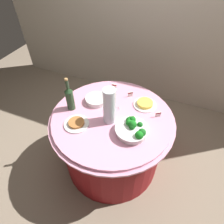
% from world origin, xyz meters
% --- Properties ---
extents(ground_plane, '(6.00, 6.00, 0.00)m').
position_xyz_m(ground_plane, '(0.00, 0.00, 0.00)').
color(ground_plane, gray).
extents(back_wall, '(4.40, 0.10, 2.60)m').
position_xyz_m(back_wall, '(0.00, 1.40, 1.30)').
color(back_wall, beige).
rests_on(back_wall, ground_plane).
extents(buffet_table, '(1.16, 1.16, 0.74)m').
position_xyz_m(buffet_table, '(0.00, 0.00, 0.38)').
color(buffet_table, maroon).
rests_on(buffet_table, ground_plane).
extents(broccoli_bowl, '(0.28, 0.28, 0.12)m').
position_xyz_m(broccoli_bowl, '(0.23, -0.12, 0.79)').
color(broccoli_bowl, white).
rests_on(broccoli_bowl, buffet_table).
extents(plate_stack, '(0.21, 0.21, 0.05)m').
position_xyz_m(plate_stack, '(-0.22, 0.13, 0.77)').
color(plate_stack, white).
rests_on(plate_stack, buffet_table).
extents(wine_bottle, '(0.07, 0.07, 0.34)m').
position_xyz_m(wine_bottle, '(-0.39, -0.05, 0.87)').
color(wine_bottle, '#223D21').
rests_on(wine_bottle, buffet_table).
extents(decorative_fruit_vase, '(0.11, 0.11, 0.34)m').
position_xyz_m(decorative_fruit_vase, '(-0.00, -0.06, 0.89)').
color(decorative_fruit_vase, silver).
rests_on(decorative_fruit_vase, buffet_table).
extents(serving_tongs, '(0.15, 0.14, 0.01)m').
position_xyz_m(serving_tongs, '(-0.03, 0.07, 0.74)').
color(serving_tongs, silver).
rests_on(serving_tongs, buffet_table).
extents(food_plate_peanuts, '(0.22, 0.22, 0.03)m').
position_xyz_m(food_plate_peanuts, '(-0.25, -0.21, 0.75)').
color(food_plate_peanuts, white).
rests_on(food_plate_peanuts, buffet_table).
extents(food_plate_fried_egg, '(0.22, 0.22, 0.04)m').
position_xyz_m(food_plate_fried_egg, '(0.24, 0.25, 0.76)').
color(food_plate_fried_egg, white).
rests_on(food_plate_fried_egg, buffet_table).
extents(label_placard_front, '(0.05, 0.03, 0.05)m').
position_xyz_m(label_placard_front, '(0.39, 0.15, 0.77)').
color(label_placard_front, white).
rests_on(label_placard_front, buffet_table).
extents(label_placard_mid, '(0.05, 0.01, 0.05)m').
position_xyz_m(label_placard_mid, '(-0.13, 0.39, 0.77)').
color(label_placard_mid, white).
rests_on(label_placard_mid, buffet_table).
extents(label_placard_rear, '(0.05, 0.03, 0.05)m').
position_xyz_m(label_placard_rear, '(0.06, 0.33, 0.77)').
color(label_placard_rear, white).
rests_on(label_placard_rear, buffet_table).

